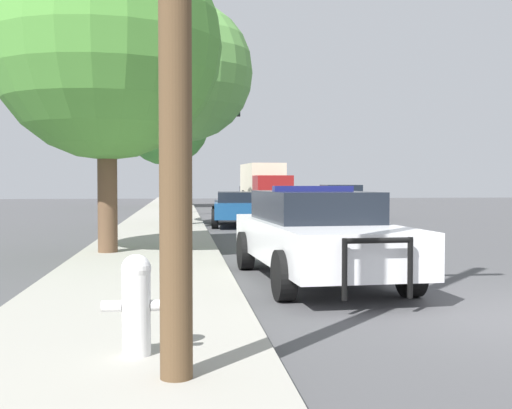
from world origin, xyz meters
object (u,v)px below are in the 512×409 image
police_car (316,233)px  tree_sidewalk_far (166,122)px  car_background_midblock (238,207)px  box_truck (264,182)px  car_background_oncoming (341,200)px  traffic_light (193,129)px  fire_hydrant (136,301)px  tree_sidewalk_mid (183,72)px  tree_sidewalk_near (106,45)px  car_background_distant (250,194)px

police_car → tree_sidewalk_far: 30.75m
car_background_midblock → tree_sidewalk_far: tree_sidewalk_far is taller
box_truck → car_background_oncoming: bearing=90.6°
traffic_light → tree_sidewalk_far: bearing=98.0°
fire_hydrant → tree_sidewalk_mid: 17.82m
police_car → tree_sidewalk_near: bearing=-47.3°
police_car → box_truck: size_ratio=0.68×
car_background_oncoming → tree_sidewalk_near: tree_sidewalk_near is taller
fire_hydrant → car_background_distant: bearing=82.6°
fire_hydrant → traffic_light: size_ratio=0.16×
car_background_midblock → tree_sidewalk_mid: 5.26m
police_car → car_background_distant: police_car is taller
box_truck → car_background_midblock: bearing=76.9°
police_car → box_truck: bearing=-99.8°
traffic_light → car_background_distant: traffic_light is taller
car_background_distant → box_truck: (0.62, -3.98, 0.91)m
police_car → traffic_light: 20.24m
fire_hydrant → car_background_midblock: 18.17m
box_truck → tree_sidewalk_far: (-6.90, -5.37, 3.78)m
fire_hydrant → traffic_light: bearing=87.8°
traffic_light → car_background_midblock: size_ratio=1.19×
box_truck → car_background_distant: bearing=-84.3°
tree_sidewalk_near → car_background_midblock: bearing=69.2°
tree_sidewalk_mid → car_background_oncoming: bearing=37.4°
police_car → tree_sidewalk_far: (-3.10, 30.25, 4.59)m
traffic_light → car_background_oncoming: 7.68m
traffic_light → car_background_oncoming: traffic_light is taller
tree_sidewalk_mid → tree_sidewalk_near: (-1.64, -8.80, -0.94)m
car_background_oncoming → box_truck: box_truck is taller
box_truck → tree_sidewalk_far: tree_sidewalk_far is taller
police_car → tree_sidewalk_near: 6.42m
car_background_oncoming → fire_hydrant: bearing=73.8°
car_background_midblock → tree_sidewalk_far: (-2.99, 17.00, 4.68)m
police_car → car_background_distant: bearing=-98.3°
police_car → tree_sidewalk_near: size_ratio=0.79×
tree_sidewalk_far → tree_sidewalk_near: (-0.68, -26.66, -0.84)m
police_car → tree_sidewalk_near: tree_sidewalk_near is taller
car_background_distant → box_truck: bearing=-80.9°
car_background_midblock → tree_sidewalk_far: size_ratio=0.59×
car_background_distant → car_background_oncoming: bearing=-85.1°
fire_hydrant → car_background_midblock: bearing=82.1°
police_car → traffic_light: size_ratio=0.96×
fire_hydrant → box_truck: bearing=81.0°
fire_hydrant → car_background_oncoming: bearing=71.4°
police_car → car_background_oncoming: bearing=-109.3°
car_background_distant → tree_sidewalk_near: bearing=-100.7°
car_background_distant → tree_sidewalk_mid: bearing=-100.8°
fire_hydrant → car_background_distant: car_background_distant is taller
car_background_midblock → tree_sidewalk_near: tree_sidewalk_near is taller
police_car → box_truck: (3.80, 35.62, 0.81)m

